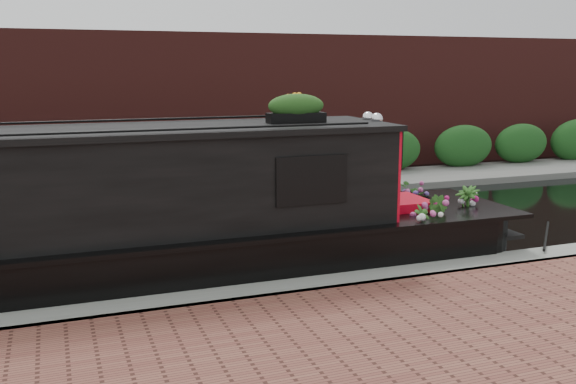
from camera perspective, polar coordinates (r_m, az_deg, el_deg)
name	(u,v)px	position (r m, az deg, el deg)	size (l,w,h in m)	color
ground	(209,242)	(11.52, -7.04, -4.45)	(80.00, 80.00, 0.00)	black
near_bank_coping	(268,306)	(8.50, -1.80, -10.08)	(40.00, 0.60, 0.50)	gray
far_bank_path	(168,198)	(15.53, -10.63, -0.50)	(40.00, 2.40, 0.34)	#63635E
far_hedge	(162,191)	(16.41, -11.17, 0.09)	(40.00, 1.10, 2.80)	#194618
far_brick_wall	(149,178)	(18.45, -12.23, 1.25)	(40.00, 1.00, 8.00)	#4E1D1A
narrowboat	(89,232)	(9.13, -17.24, -3.38)	(12.42, 2.22, 2.91)	black
rope_fender	(489,237)	(11.65, 17.47, -3.87)	(0.33, 0.33, 0.36)	olive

